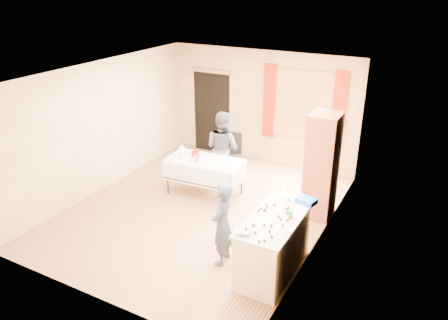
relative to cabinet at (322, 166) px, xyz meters
The scene contains 29 objects.
floor 2.39m from the cabinet, 155.68° to the right, with size 4.50×5.50×0.02m, color #9E7047.
ceiling 2.73m from the cabinet, 155.68° to the right, with size 4.50×5.50×0.02m, color white.
wall_back 2.74m from the cabinet, 136.92° to the left, with size 4.50×0.02×2.60m, color tan.
wall_front 4.18m from the cabinet, 118.54° to the right, with size 4.50×0.02×2.60m, color tan.
wall_left 4.36m from the cabinet, 168.05° to the right, with size 0.02×5.50×2.60m, color tan.
wall_right 0.99m from the cabinet, 73.29° to the right, with size 0.02×5.50×2.60m, color tan.
window_frame 2.14m from the cabinet, 118.53° to the left, with size 1.32×0.06×1.52m, color olive.
window_pane 2.13m from the cabinet, 118.73° to the left, with size 1.20×0.02×1.40m, color white.
curtain_left 2.56m from the cabinet, 134.99° to the left, with size 0.28×0.06×1.65m, color #991807.
curtain_right 1.86m from the cabinet, 96.76° to the left, with size 0.28×0.06×1.65m, color #991807.
doorway 3.77m from the cabinet, 150.91° to the left, with size 0.95×0.04×2.00m, color black.
door_lintel 3.89m from the cabinet, 151.31° to the left, with size 1.05×0.06×0.08m, color olive.
cabinet is the anchor object (origin of this frame).
counter 2.02m from the cabinet, 92.93° to the right, with size 0.70×1.48×0.91m.
party_table 2.33m from the cabinet, behind, with size 1.55×0.86×0.75m.
chair 2.47m from the cabinet, 159.48° to the left, with size 0.46×0.46×0.94m.
girl 2.29m from the cabinet, 112.39° to the right, with size 0.36×0.51×1.33m, color #262C42.
woman 2.25m from the cabinet, behind, with size 0.89×0.76×1.56m, color black.
soda_can 1.85m from the cabinet, 87.10° to the right, with size 0.07×0.07×0.12m, color #0E9C3D.
mixing_bowl 2.54m from the cabinet, 97.30° to the right, with size 0.29×0.29×0.06m, color white.
foam_block 1.38m from the cabinet, 96.94° to the right, with size 0.15×0.10×0.08m, color white.
blue_basket 1.33m from the cabinet, 83.51° to the right, with size 0.30×0.20×0.08m, color blue.
pitcher 2.72m from the cabinet, behind, with size 0.11×0.11×0.22m, color silver.
cup_red 2.50m from the cabinet, behind, with size 0.16×0.16×0.12m, color red.
cup_rainbow 2.37m from the cabinet, 169.21° to the right, with size 0.16×0.16×0.12m, color red.
small_bowl 2.00m from the cabinet, behind, with size 0.18×0.18×0.05m, color white.
pastry_tray 1.82m from the cabinet, 167.52° to the right, with size 0.28×0.20×0.02m, color white.
bottle 2.86m from the cabinet, behind, with size 0.07×0.08×0.15m, color white.
cake_balls 2.04m from the cabinet, 93.20° to the right, with size 0.53×1.05×0.04m.
Camera 1 is at (3.80, -6.14, 4.10)m, focal length 35.00 mm.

